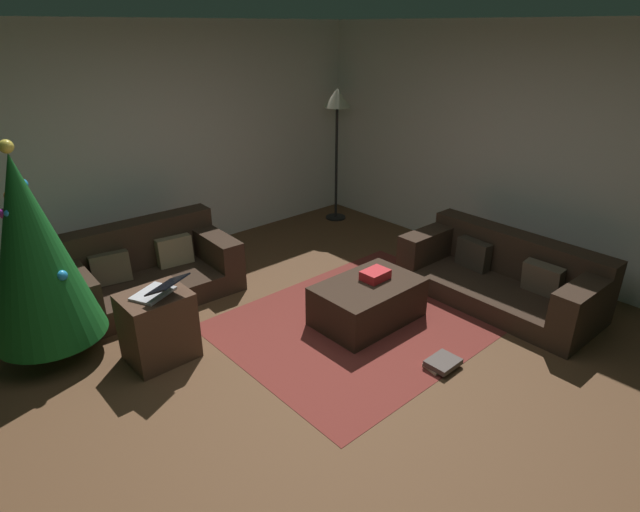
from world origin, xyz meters
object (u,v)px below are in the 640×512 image
Objects in this scene: ottoman at (368,302)px; side_table at (158,326)px; christmas_tree at (32,250)px; laptop at (158,290)px; tv_remote at (369,274)px; corner_lamp at (337,109)px; book_stack at (442,363)px; couch_left at (147,270)px; couch_right at (503,276)px; gift_box at (375,275)px.

ottoman is 1.65× the size of side_table.
christmas_tree is 3.79× the size of laptop.
corner_lamp is at bearing 75.52° from tv_remote.
book_stack is 3.90m from corner_lamp.
corner_lamp is at bearing -170.18° from couch_left.
side_table is at bearing 66.93° from couch_right.
laptop is (0.66, -0.68, -0.31)m from christmas_tree.
christmas_tree is 6.68× the size of book_stack.
couch_right is at bearing 11.99° from book_stack.
ottoman is 3.10m from corner_lamp.
corner_lamp is (1.70, 2.22, 1.33)m from ottoman.
couch_left is 10.60× the size of tv_remote.
side_table is 2.18× the size of book_stack.
corner_lamp is (1.57, 2.11, 1.13)m from tv_remote.
gift_box is 2.93m from corner_lamp.
couch_right is at bearing -24.10° from side_table.
side_table is at bearing 114.99° from laptop.
couch_left is 2.26m from ottoman.
couch_left is 3.58m from couch_right.
ottoman is at bearing -127.42° from corner_lamp.
side_table is (-1.81, 0.72, -0.13)m from gift_box.
couch_right is 1.44m from book_stack.
ottoman is 1.86m from side_table.
side_table is 0.35m from laptop.
laptop reaches higher than gift_box.
christmas_tree reaches higher than side_table.
tv_remote is at bearing 59.64° from couch_right.
couch_left is at bearing -172.95° from corner_lamp.
gift_box is at bearing 8.84° from ottoman.
tv_remote reaches higher than book_stack.
christmas_tree is at bearing 134.37° from laptop.
tv_remote is (0.13, 0.11, 0.20)m from ottoman.
laptop is at bearing -65.01° from side_table.
corner_lamp is at bearing 24.52° from laptop.
book_stack is (2.25, -2.27, -0.92)m from christmas_tree.
laptop reaches higher than ottoman.
couch_left is at bearing 69.83° from side_table.
couch_left is 0.89× the size of couch_right.
gift_box is 0.14× the size of christmas_tree.
side_table is (-3.01, 1.35, 0.04)m from couch_right.
couch_right reaches higher than book_stack.
christmas_tree reaches higher than couch_right.
laptop is at bearing -155.48° from corner_lamp.
couch_left is at bearing 71.81° from laptop.
book_stack is at bearing 116.39° from couch_left.
couch_right is 1.07× the size of corner_lamp.
couch_right reaches higher than ottoman.
couch_right reaches higher than side_table.
book_stack is (-0.19, -0.93, -0.39)m from gift_box.
tv_remote is 1.10m from book_stack.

